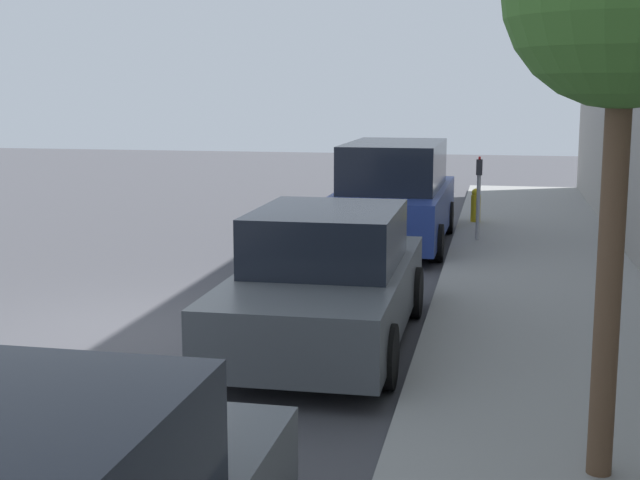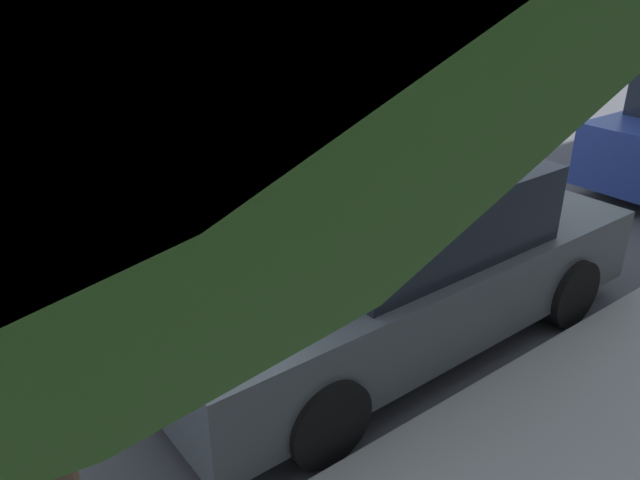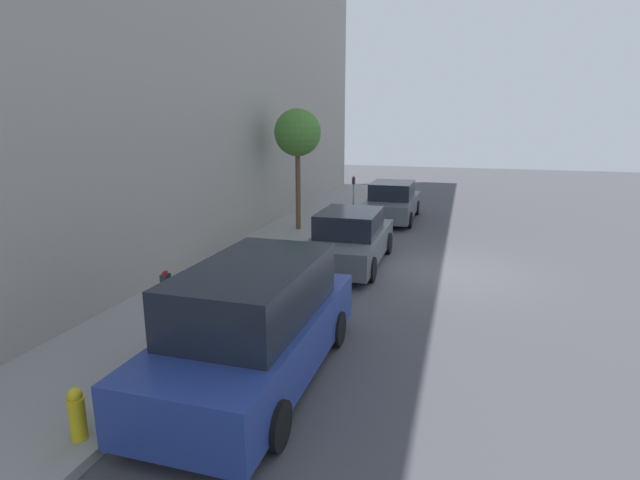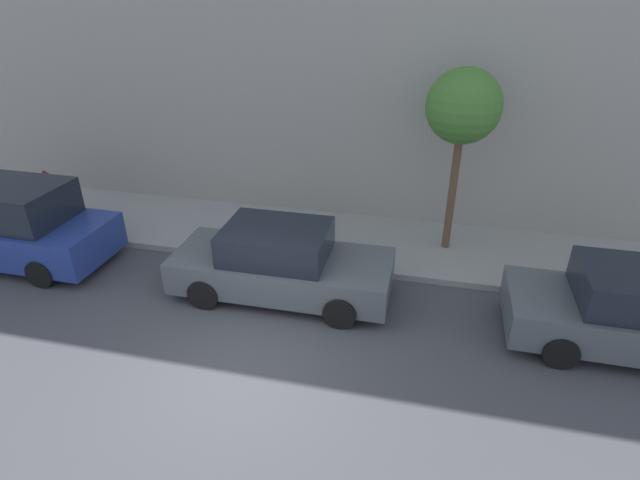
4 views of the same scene
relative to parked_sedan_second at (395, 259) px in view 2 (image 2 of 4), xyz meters
The scene contains 2 objects.
ground_plane 2.54m from the parked_sedan_second, behind, with size 60.00×60.00×0.00m, color #424247.
parked_sedan_second is the anchor object (origin of this frame).
Camera 2 is at (5.83, -3.33, 3.13)m, focal length 35.00 mm.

